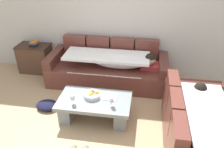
# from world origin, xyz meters

# --- Properties ---
(ground_plane) EXTENTS (14.00, 14.00, 0.00)m
(ground_plane) POSITION_xyz_m (0.00, 0.00, 0.00)
(ground_plane) COLOR tan
(back_wall) EXTENTS (9.00, 0.10, 2.70)m
(back_wall) POSITION_xyz_m (0.00, 2.15, 1.35)
(back_wall) COLOR beige
(back_wall) RESTS_ON ground_plane
(couch_along_wall) EXTENTS (2.45, 0.92, 0.88)m
(couch_along_wall) POSITION_xyz_m (-0.15, 1.63, 0.33)
(couch_along_wall) COLOR brown
(couch_along_wall) RESTS_ON ground_plane
(couch_near_window) EXTENTS (0.92, 1.91, 0.88)m
(couch_near_window) POSITION_xyz_m (1.38, 0.00, 0.34)
(couch_near_window) COLOR brown
(couch_near_window) RESTS_ON ground_plane
(coffee_table) EXTENTS (1.20, 0.68, 0.38)m
(coffee_table) POSITION_xyz_m (-0.20, 0.43, 0.24)
(coffee_table) COLOR gray
(coffee_table) RESTS_ON ground_plane
(fruit_bowl) EXTENTS (0.28, 0.28, 0.10)m
(fruit_bowl) POSITION_xyz_m (-0.25, 0.50, 0.42)
(fruit_bowl) COLOR silver
(fruit_bowl) RESTS_ON coffee_table
(wine_glass_near_left) EXTENTS (0.07, 0.07, 0.17)m
(wine_glass_near_left) POSITION_xyz_m (-0.51, 0.26, 0.50)
(wine_glass_near_left) COLOR silver
(wine_glass_near_left) RESTS_ON coffee_table
(wine_glass_near_right) EXTENTS (0.07, 0.07, 0.17)m
(wine_glass_near_right) POSITION_xyz_m (0.11, 0.31, 0.50)
(wine_glass_near_right) COLOR silver
(wine_glass_near_right) RESTS_ON coffee_table
(open_magazine) EXTENTS (0.29, 0.23, 0.01)m
(open_magazine) POSITION_xyz_m (0.03, 0.54, 0.39)
(open_magazine) COLOR white
(open_magazine) RESTS_ON coffee_table
(side_cabinet) EXTENTS (0.72, 0.44, 0.64)m
(side_cabinet) POSITION_xyz_m (-1.92, 1.85, 0.32)
(side_cabinet) COLOR #4E3223
(side_cabinet) RESTS_ON ground_plane
(book_stack_on_cabinet) EXTENTS (0.18, 0.20, 0.11)m
(book_stack_on_cabinet) POSITION_xyz_m (-1.88, 1.85, 0.70)
(book_stack_on_cabinet) COLOR black
(book_stack_on_cabinet) RESTS_ON side_cabinet
(crumpled_garment) EXTENTS (0.40, 0.32, 0.12)m
(crumpled_garment) POSITION_xyz_m (-1.12, 0.55, 0.06)
(crumpled_garment) COLOR #191933
(crumpled_garment) RESTS_ON ground_plane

